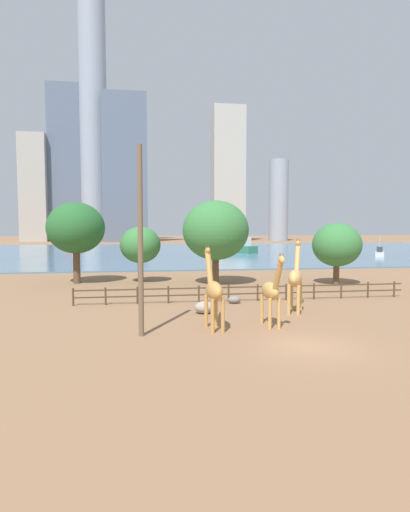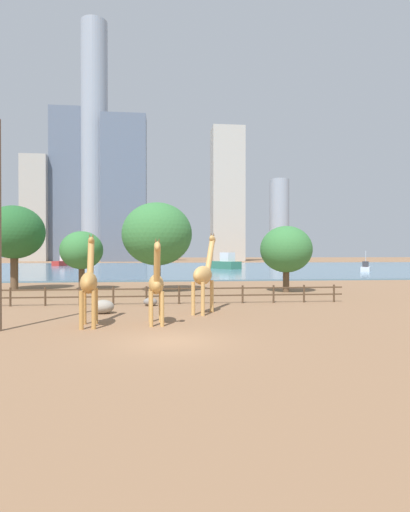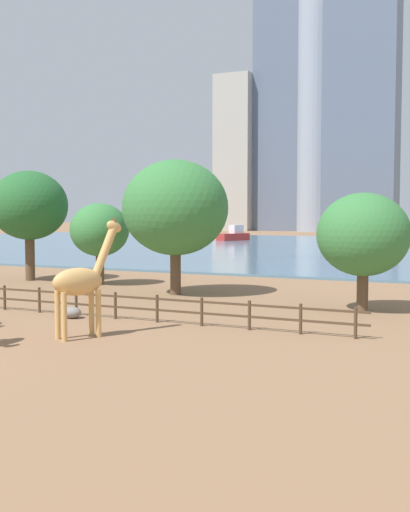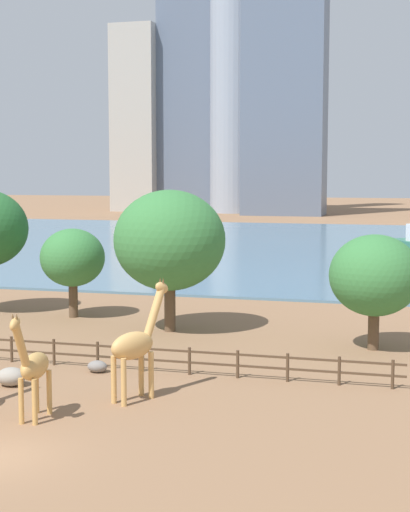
# 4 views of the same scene
# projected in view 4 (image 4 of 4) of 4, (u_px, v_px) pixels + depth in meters

# --- Properties ---
(ground_plane) EXTENTS (400.00, 400.00, 0.00)m
(ground_plane) POSITION_uv_depth(u_px,v_px,m) (313.00, 245.00, 102.70)
(ground_plane) COLOR #8C6647
(harbor_water) EXTENTS (180.00, 86.00, 0.20)m
(harbor_water) POSITION_uv_depth(u_px,v_px,m) (310.00, 246.00, 99.81)
(harbor_water) COLOR slate
(harbor_water) RESTS_ON ground
(giraffe_tall) EXTENTS (2.01, 3.15, 4.98)m
(giraffe_tall) POSITION_uv_depth(u_px,v_px,m) (136.00, 345.00, 32.36)
(giraffe_tall) COLOR tan
(giraffe_tall) RESTS_ON ground
(giraffe_young) EXTENTS (0.88, 2.96, 4.39)m
(giraffe_young) POSITION_uv_depth(u_px,v_px,m) (33.00, 367.00, 29.69)
(giraffe_young) COLOR tan
(giraffe_young) RESTS_ON ground
(boulder_near_fence) EXTENTS (1.32, 1.10, 0.82)m
(boulder_near_fence) POSITION_uv_depth(u_px,v_px,m) (11.00, 377.00, 34.69)
(boulder_near_fence) COLOR gray
(boulder_near_fence) RESTS_ON ground
(boulder_by_pole) EXTENTS (0.96, 0.75, 0.56)m
(boulder_by_pole) POSITION_uv_depth(u_px,v_px,m) (97.00, 366.00, 37.06)
(boulder_by_pole) COLOR gray
(boulder_by_pole) RESTS_ON ground
(enclosure_fence) EXTENTS (26.12, 0.14, 1.30)m
(enclosure_fence) POSITION_uv_depth(u_px,v_px,m) (123.00, 354.00, 37.44)
(enclosure_fence) COLOR #4C3826
(enclosure_fence) RESTS_ON ground
(tree_left_large) EXTENTS (6.61, 6.61, 8.42)m
(tree_left_large) POSITION_uv_depth(u_px,v_px,m) (170.00, 241.00, 46.19)
(tree_left_large) COLOR brown
(tree_left_large) RESTS_ON ground
(tree_right_tall) EXTENTS (4.20, 4.20, 5.81)m
(tree_right_tall) POSITION_uv_depth(u_px,v_px,m) (73.00, 258.00, 50.85)
(tree_right_tall) COLOR brown
(tree_right_tall) RESTS_ON ground
(tree_left_small) EXTENTS (4.82, 4.82, 6.17)m
(tree_left_small) POSITION_uv_depth(u_px,v_px,m) (375.00, 276.00, 41.44)
(tree_left_small) COLOR brown
(tree_left_small) RESTS_ON ground
(boat_tug) EXTENTS (4.59, 6.69, 2.78)m
(boat_tug) POSITION_uv_depth(u_px,v_px,m) (153.00, 226.00, 121.75)
(boat_tug) COLOR #B22D28
(boat_tug) RESTS_ON harbor_water
(skyline_tower_needle) EXTENTS (17.99, 10.05, 60.13)m
(skyline_tower_needle) POSITION_uv_depth(u_px,v_px,m) (285.00, 79.00, 172.39)
(skyline_tower_needle) COLOR slate
(skyline_tower_needle) RESTS_ON ground
(skyline_tower_glass) EXTENTS (17.20, 8.17, 66.90)m
(skyline_tower_glass) POSITION_uv_depth(u_px,v_px,m) (195.00, 74.00, 190.47)
(skyline_tower_glass) COLOR slate
(skyline_tower_glass) RESTS_ON ground
(skyline_block_left) EXTENTS (10.93, 12.09, 45.09)m
(skyline_block_left) POSITION_uv_depth(u_px,v_px,m) (139.00, 120.00, 193.83)
(skyline_block_left) COLOR #ADA89E
(skyline_block_left) RESTS_ON ground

